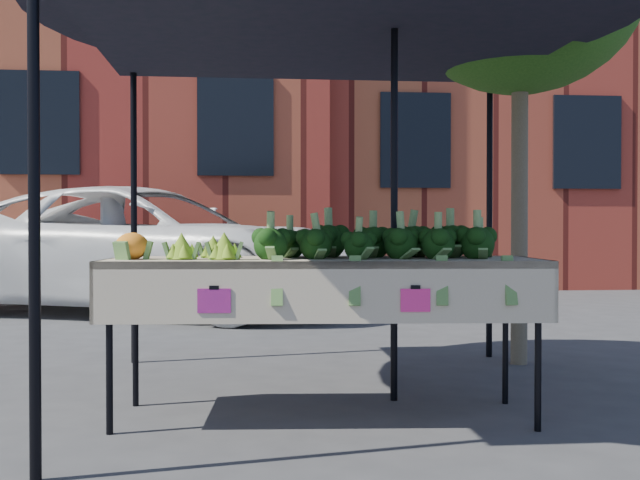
{
  "coord_description": "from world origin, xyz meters",
  "views": [
    {
      "loc": [
        -0.34,
        -4.3,
        1.07
      ],
      "look_at": [
        0.09,
        0.22,
        1.0
      ],
      "focal_mm": 43.34,
      "sensor_mm": 36.0,
      "label": 1
    }
  ],
  "objects_px": {
    "vehicle": "(147,86)",
    "street_tree": "(520,126)",
    "table": "(323,338)",
    "canopy": "(337,180)"
  },
  "relations": [
    {
      "from": "vehicle",
      "to": "street_tree",
      "type": "bearing_deg",
      "value": -118.71
    },
    {
      "from": "table",
      "to": "street_tree",
      "type": "bearing_deg",
      "value": 42.66
    },
    {
      "from": "canopy",
      "to": "street_tree",
      "type": "relative_size",
      "value": 0.84
    },
    {
      "from": "canopy",
      "to": "street_tree",
      "type": "height_order",
      "value": "street_tree"
    },
    {
      "from": "canopy",
      "to": "vehicle",
      "type": "xyz_separation_m",
      "value": [
        -1.82,
        5.27,
        1.52
      ]
    },
    {
      "from": "table",
      "to": "vehicle",
      "type": "relative_size",
      "value": 0.42
    },
    {
      "from": "canopy",
      "to": "vehicle",
      "type": "bearing_deg",
      "value": 109.05
    },
    {
      "from": "vehicle",
      "to": "canopy",
      "type": "bearing_deg",
      "value": -138.84
    },
    {
      "from": "street_tree",
      "to": "canopy",
      "type": "bearing_deg",
      "value": -145.19
    },
    {
      "from": "table",
      "to": "vehicle",
      "type": "distance_m",
      "value": 6.47
    }
  ]
}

